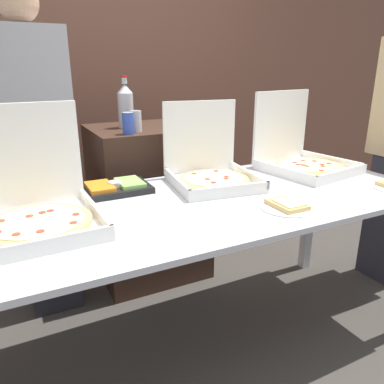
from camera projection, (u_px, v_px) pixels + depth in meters
The scene contains 13 objects.
ground_plane at pixel (192, 350), 1.96m from camera, with size 16.00×16.00×0.00m, color #423D38.
brick_wall_behind at pixel (95, 68), 2.95m from camera, with size 10.00×0.06×2.80m.
buffet_table at pixel (192, 220), 1.73m from camera, with size 2.37×0.90×0.83m.
pizza_box_near_left at pixel (210, 169), 1.96m from camera, with size 0.47×0.48×0.41m.
pizza_box_far_right at pixel (34, 206), 1.43m from camera, with size 0.47×0.48×0.45m.
pizza_box_near_right at pixel (301, 156), 2.22m from camera, with size 0.52×0.53×0.45m.
paper_plate_front_left at pixel (287, 205), 1.63m from camera, with size 0.24×0.24×0.03m.
veggie_tray at pixel (115, 188), 1.83m from camera, with size 0.33×0.22×0.05m.
sideboard_podium at pixel (149, 203), 2.58m from camera, with size 0.71×0.60×1.04m.
soda_bottle at pixel (126, 106), 2.33m from camera, with size 0.10×0.10×0.32m.
soda_can_silver at pixel (136, 121), 2.20m from camera, with size 0.07×0.07×0.12m.
soda_can_colored at pixel (128, 123), 2.12m from camera, with size 0.07×0.07×0.12m.
person_guest_cap at pixel (38, 156), 2.04m from camera, with size 0.40×0.22×1.81m.
Camera 1 is at (-0.72, -1.42, 1.41)m, focal length 35.00 mm.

